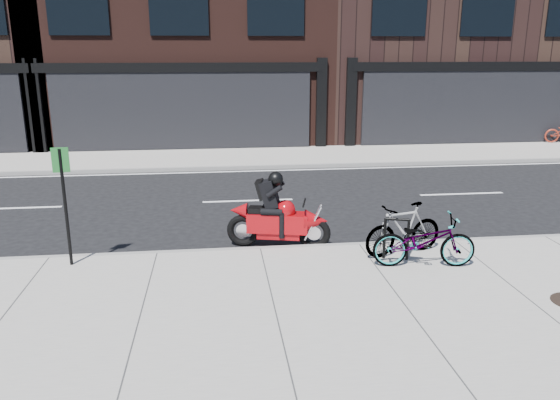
{
  "coord_description": "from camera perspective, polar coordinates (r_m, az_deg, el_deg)",
  "views": [
    {
      "loc": [
        -0.82,
        -12.06,
        3.92
      ],
      "look_at": [
        0.48,
        -1.24,
        0.9
      ],
      "focal_mm": 35.0,
      "sensor_mm": 36.0,
      "label": 1
    }
  ],
  "objects": [
    {
      "name": "bicycle_rear",
      "position": [
        10.6,
        12.79,
        -2.98
      ],
      "size": [
        1.73,
        0.92,
        1.0
      ],
      "primitive_type": "imported",
      "rotation": [
        0.0,
        0.0,
        5.0
      ],
      "color": "gray",
      "rests_on": "sidewalk_near"
    },
    {
      "name": "sidewalk_near",
      "position": [
        8.08,
        -0.21,
        -13.0
      ],
      "size": [
        60.0,
        6.0,
        0.13
      ],
      "primitive_type": "cube",
      "color": "gray",
      "rests_on": "ground"
    },
    {
      "name": "bike_rack",
      "position": [
        10.34,
        12.07,
        -3.59
      ],
      "size": [
        0.46,
        0.18,
        0.8
      ],
      "rotation": [
        0.0,
        0.0,
        -0.3
      ],
      "color": "black",
      "rests_on": "sidewalk_near"
    },
    {
      "name": "sign_post",
      "position": [
        10.33,
        -21.61,
        0.37
      ],
      "size": [
        0.29,
        0.06,
        2.16
      ],
      "rotation": [
        0.0,
        0.0,
        0.1
      ],
      "color": "black",
      "rests_on": "sidewalk_near"
    },
    {
      "name": "motorcycle",
      "position": [
        11.01,
        0.28,
        -1.8
      ],
      "size": [
        2.11,
        0.87,
        1.59
      ],
      "rotation": [
        0.0,
        0.0,
        -0.23
      ],
      "color": "black",
      "rests_on": "ground"
    },
    {
      "name": "bicycle_front",
      "position": [
        10.11,
        14.82,
        -4.15
      ],
      "size": [
        1.9,
        0.85,
        0.96
      ],
      "primitive_type": "imported",
      "rotation": [
        0.0,
        0.0,
        1.45
      ],
      "color": "gray",
      "rests_on": "sidewalk_near"
    },
    {
      "name": "ground",
      "position": [
        12.7,
        -2.82,
        -2.5
      ],
      "size": [
        120.0,
        120.0,
        0.0
      ],
      "primitive_type": "plane",
      "color": "black",
      "rests_on": "ground"
    },
    {
      "name": "sidewalk_far",
      "position": [
        20.19,
        -4.4,
        4.45
      ],
      "size": [
        60.0,
        3.5,
        0.13
      ],
      "primitive_type": "cube",
      "color": "gray",
      "rests_on": "ground"
    }
  ]
}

